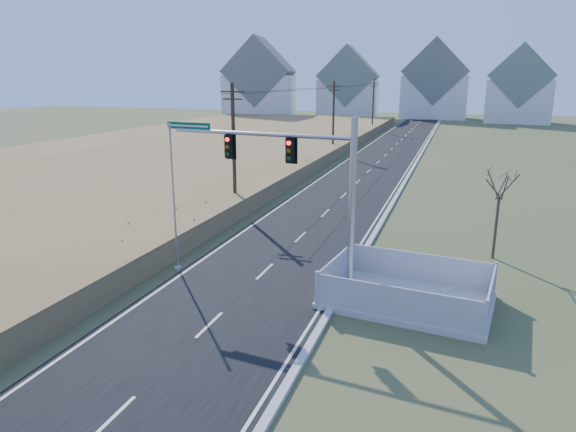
# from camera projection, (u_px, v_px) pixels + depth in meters

# --- Properties ---
(ground) EXTENTS (260.00, 260.00, 0.00)m
(ground) POSITION_uv_depth(u_px,v_px,m) (231.00, 305.00, 21.67)
(ground) COLOR #434E26
(ground) RESTS_ON ground
(road) EXTENTS (8.00, 180.00, 0.06)m
(road) POSITION_uv_depth(u_px,v_px,m) (390.00, 151.00, 67.48)
(road) COLOR black
(road) RESTS_ON ground
(curb) EXTENTS (0.30, 180.00, 0.18)m
(curb) POSITION_uv_depth(u_px,v_px,m) (422.00, 152.00, 66.19)
(curb) COLOR #B2AFA8
(curb) RESTS_ON ground
(reed_marsh) EXTENTS (38.00, 110.00, 1.30)m
(reed_marsh) POSITION_uv_depth(u_px,v_px,m) (190.00, 148.00, 65.48)
(reed_marsh) COLOR #A37A49
(reed_marsh) RESTS_ON ground
(utility_pole_near) EXTENTS (1.80, 0.26, 9.00)m
(utility_pole_near) POSITION_uv_depth(u_px,v_px,m) (234.00, 146.00, 36.18)
(utility_pole_near) COLOR #422D1E
(utility_pole_near) RESTS_ON ground
(utility_pole_mid) EXTENTS (1.80, 0.26, 9.00)m
(utility_pole_mid) POSITION_uv_depth(u_px,v_px,m) (333.00, 117.00, 63.67)
(utility_pole_mid) COLOR #422D1E
(utility_pole_mid) RESTS_ON ground
(utility_pole_far) EXTENTS (1.80, 0.26, 9.00)m
(utility_pole_far) POSITION_uv_depth(u_px,v_px,m) (373.00, 105.00, 91.16)
(utility_pole_far) COLOR #422D1E
(utility_pole_far) RESTS_ON ground
(condo_nw) EXTENTS (17.69, 13.38, 19.05)m
(condo_nw) POSITION_uv_depth(u_px,v_px,m) (260.00, 85.00, 122.91)
(condo_nw) COLOR silver
(condo_nw) RESTS_ON ground
(condo_nnw) EXTENTS (14.93, 11.17, 17.03)m
(condo_nnw) POSITION_uv_depth(u_px,v_px,m) (348.00, 89.00, 124.33)
(condo_nnw) COLOR silver
(condo_nnw) RESTS_ON ground
(condo_n) EXTENTS (15.27, 10.20, 18.54)m
(condo_n) POSITION_uv_depth(u_px,v_px,m) (435.00, 86.00, 121.71)
(condo_n) COLOR silver
(condo_n) RESTS_ON ground
(condo_ne) EXTENTS (14.12, 10.51, 16.52)m
(condo_ne) POSITION_uv_depth(u_px,v_px,m) (520.00, 90.00, 109.08)
(condo_ne) COLOR silver
(condo_ne) RESTS_ON ground
(traffic_signal_mast) EXTENTS (9.70, 1.46, 7.77)m
(traffic_signal_mast) POSITION_uv_depth(u_px,v_px,m) (311.00, 187.00, 22.33)
(traffic_signal_mast) COLOR #9EA0A5
(traffic_signal_mast) RESTS_ON ground
(fence_enclosure) EXTENTS (7.35, 5.45, 1.57)m
(fence_enclosure) POSITION_uv_depth(u_px,v_px,m) (407.00, 297.00, 21.81)
(fence_enclosure) COLOR #B7B5AD
(fence_enclosure) RESTS_ON ground
(open_sign) EXTENTS (0.51, 0.17, 0.64)m
(open_sign) POSITION_uv_depth(u_px,v_px,m) (346.00, 293.00, 22.03)
(open_sign) COLOR white
(open_sign) RESTS_ON ground
(flagpole) EXTENTS (0.33, 0.33, 7.26)m
(flagpole) POSITION_uv_depth(u_px,v_px,m) (175.00, 214.00, 25.01)
(flagpole) COLOR #B7B5AD
(flagpole) RESTS_ON ground
(bare_tree) EXTENTS (1.91, 1.91, 5.07)m
(bare_tree) POSITION_uv_depth(u_px,v_px,m) (501.00, 183.00, 26.31)
(bare_tree) COLOR #4C3F33
(bare_tree) RESTS_ON ground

